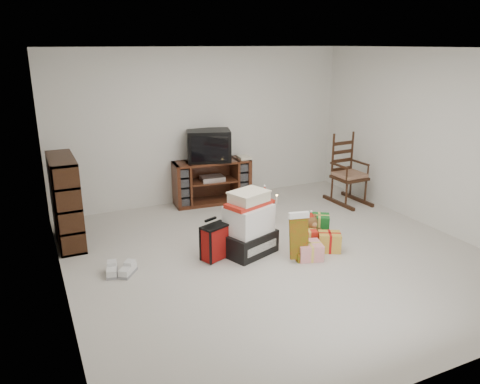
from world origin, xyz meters
name	(u,v)px	position (x,y,z in m)	size (l,w,h in m)	color
room	(279,159)	(0.00, 0.00, 1.25)	(5.01, 5.01, 2.51)	beige
tv_stand	(212,182)	(0.03, 2.24, 0.36)	(1.29, 0.55, 0.72)	#4A2515
bookshelf	(66,202)	(-2.31, 1.52, 0.57)	(0.32, 0.96, 1.17)	#321B0D
rocking_chair	(347,178)	(2.09, 1.33, 0.41)	(0.51, 0.81, 1.19)	#321B0D
gift_pile	(249,227)	(-0.29, 0.21, 0.35)	(0.76, 0.65, 0.80)	black
red_suitcase	(215,242)	(-0.73, 0.23, 0.22)	(0.38, 0.29, 0.52)	#9C1111
stocking	(299,237)	(0.16, -0.24, 0.31)	(0.29, 0.13, 0.63)	#0D7A10
teddy_bear	(310,230)	(0.59, 0.15, 0.17)	(0.26, 0.23, 0.39)	brown
santa_figurine	(264,210)	(0.34, 0.98, 0.23)	(0.29, 0.28, 0.60)	#A21E11
mrs_claus_figurine	(234,229)	(-0.33, 0.56, 0.21)	(0.26, 0.25, 0.54)	#A21E11
sneaker_pair	(120,270)	(-1.89, 0.32, 0.05)	(0.40, 0.30, 0.10)	silver
gift_cluster	(321,239)	(0.61, -0.08, 0.13)	(0.56, 0.86, 0.26)	red
crt_television	(209,146)	(0.00, 2.26, 0.97)	(0.80, 0.68, 0.50)	black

